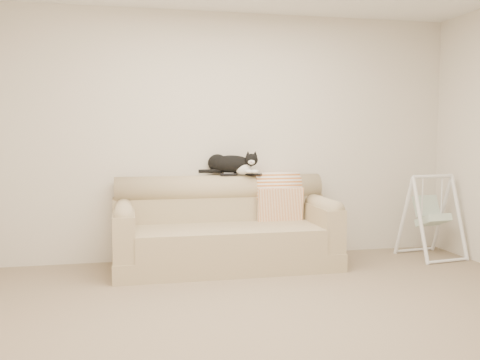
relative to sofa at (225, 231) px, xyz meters
The scene contains 8 objects.
ground_plane 1.66m from the sofa, 86.52° to the right, with size 5.00×5.00×0.00m, color #76654A.
room_shell 2.00m from the sofa, 86.52° to the right, with size 5.04×4.04×2.60m.
sofa is the anchor object (origin of this frame).
remote_a 0.61m from the sofa, 69.03° to the left, with size 0.18×0.05×0.03m.
remote_b 0.69m from the sofa, 29.60° to the left, with size 0.16×0.15×0.02m.
tuxedo_cat 0.72m from the sofa, 64.82° to the left, with size 0.62×0.40×0.25m.
throw_blanket 0.75m from the sofa, 20.42° to the left, with size 0.48×0.38×0.58m.
baby_swing 2.25m from the sofa, ahead, with size 0.62×0.65×0.90m.
Camera 1 is at (-1.07, -3.61, 1.33)m, focal length 40.00 mm.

